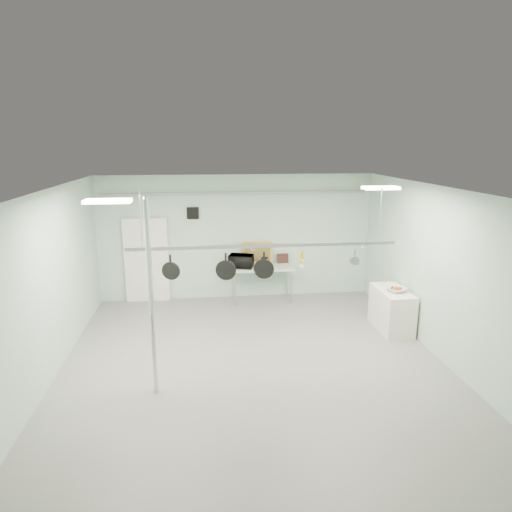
{
  "coord_description": "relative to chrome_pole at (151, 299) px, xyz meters",
  "views": [
    {
      "loc": [
        -0.88,
        -7.48,
        3.97
      ],
      "look_at": [
        0.14,
        1.0,
        1.84
      ],
      "focal_mm": 32.0,
      "sensor_mm": 36.0,
      "label": 1
    }
  ],
  "objects": [
    {
      "name": "skillet_left",
      "position": [
        0.26,
        0.9,
        0.26
      ],
      "size": [
        0.33,
        0.14,
        0.44
      ],
      "primitive_type": null,
      "rotation": [
        0.0,
        0.0,
        -0.25
      ],
      "color": "black",
      "rests_on": "pot_rack"
    },
    {
      "name": "painting_large",
      "position": [
        2.23,
        4.5,
        -0.41
      ],
      "size": [
        0.79,
        0.17,
        0.58
      ],
      "primitive_type": "cube",
      "rotation": [
        -0.14,
        0.0,
        -0.05
      ],
      "color": "gold",
      "rests_on": "prep_table"
    },
    {
      "name": "microwave",
      "position": [
        1.78,
        4.19,
        -0.53
      ],
      "size": [
        0.69,
        0.56,
        0.33
      ],
      "primitive_type": "imported",
      "rotation": [
        0.0,
        0.0,
        2.84
      ],
      "color": "black",
      "rests_on": "prep_table"
    },
    {
      "name": "chrome_pole",
      "position": [
        0.0,
        0.0,
        0.0
      ],
      "size": [
        0.08,
        0.08,
        3.2
      ],
      "primitive_type": "cylinder",
      "color": "silver",
      "rests_on": "floor"
    },
    {
      "name": "light_panel_right",
      "position": [
        4.1,
        1.2,
        1.56
      ],
      "size": [
        0.65,
        0.3,
        0.05
      ],
      "primitive_type": "cube",
      "color": "white",
      "rests_on": "ceiling"
    },
    {
      "name": "side_cabinet",
      "position": [
        4.85,
        2.0,
        -1.15
      ],
      "size": [
        0.6,
        1.2,
        0.9
      ],
      "primitive_type": "cube",
      "color": "silver",
      "rests_on": "floor"
    },
    {
      "name": "whisk",
      "position": [
        2.59,
        0.9,
        0.33
      ],
      "size": [
        0.21,
        0.21,
        0.32
      ],
      "primitive_type": null,
      "rotation": [
        0.0,
        0.0,
        -0.32
      ],
      "color": "#A3A2A7",
      "rests_on": "pot_rack"
    },
    {
      "name": "skillet_mid",
      "position": [
        1.22,
        0.9,
        0.24
      ],
      "size": [
        0.37,
        0.14,
        0.5
      ],
      "primitive_type": null,
      "rotation": [
        0.0,
        0.0,
        -0.22
      ],
      "color": "black",
      "rests_on": "pot_rack"
    },
    {
      "name": "conduit_pipe",
      "position": [
        1.7,
        4.5,
        1.15
      ],
      "size": [
        6.6,
        0.07,
        0.07
      ],
      "primitive_type": "cylinder",
      "rotation": [
        0.0,
        1.57,
        0.0
      ],
      "color": "gray",
      "rests_on": "back_wall"
    },
    {
      "name": "painting_small",
      "position": [
        2.89,
        4.5,
        -0.57
      ],
      "size": [
        0.3,
        0.1,
        0.25
      ],
      "primitive_type": "cube",
      "rotation": [
        -0.17,
        0.0,
        0.06
      ],
      "color": "black",
      "rests_on": "prep_table"
    },
    {
      "name": "fruit_bowl",
      "position": [
        4.87,
        1.88,
        -0.65
      ],
      "size": [
        0.51,
        0.51,
        0.1
      ],
      "primitive_type": "imported",
      "rotation": [
        0.0,
        0.0,
        0.31
      ],
      "color": "silver",
      "rests_on": "side_cabinet"
    },
    {
      "name": "coffee_canister",
      "position": [
        2.37,
        4.18,
        -0.59
      ],
      "size": [
        0.21,
        0.21,
        0.21
      ],
      "primitive_type": "cylinder",
      "rotation": [
        0.0,
        0.0,
        -0.33
      ],
      "color": "silver",
      "rests_on": "prep_table"
    },
    {
      "name": "door",
      "position": [
        -0.6,
        4.54,
        -0.55
      ],
      "size": [
        1.1,
        0.1,
        2.2
      ],
      "primitive_type": "cube",
      "color": "silver",
      "rests_on": "floor"
    },
    {
      "name": "grater",
      "position": [
        2.59,
        0.9,
        0.36
      ],
      "size": [
        0.1,
        0.05,
        0.24
      ],
      "primitive_type": null,
      "rotation": [
        0.0,
        0.0,
        -0.28
      ],
      "color": "gold",
      "rests_on": "pot_rack"
    },
    {
      "name": "back_wall",
      "position": [
        1.7,
        4.59,
        0.0
      ],
      "size": [
        7.0,
        0.02,
        3.2
      ],
      "primitive_type": "cube",
      "color": "#A6C7B6",
      "rests_on": "floor"
    },
    {
      "name": "fruit_cluster",
      "position": [
        4.87,
        1.88,
        -0.61
      ],
      "size": [
        0.24,
        0.24,
        0.09
      ],
      "primitive_type": null,
      "color": "#B72B10",
      "rests_on": "fruit_bowl"
    },
    {
      "name": "prep_table",
      "position": [
        2.3,
        4.2,
        -0.77
      ],
      "size": [
        1.6,
        0.7,
        0.91
      ],
      "color": "#A6C4AE",
      "rests_on": "floor"
    },
    {
      "name": "ceiling",
      "position": [
        1.7,
        0.6,
        1.59
      ],
      "size": [
        7.0,
        8.0,
        0.02
      ],
      "primitive_type": "cube",
      "color": "silver",
      "rests_on": "back_wall"
    },
    {
      "name": "light_panel_left",
      "position": [
        -0.5,
        -0.2,
        1.56
      ],
      "size": [
        0.65,
        0.3,
        0.05
      ],
      "primitive_type": "cube",
      "color": "white",
      "rests_on": "ceiling"
    },
    {
      "name": "skillet_right",
      "position": [
        1.9,
        0.9,
        0.24
      ],
      "size": [
        0.37,
        0.14,
        0.49
      ],
      "primitive_type": null,
      "rotation": [
        0.0,
        0.0,
        -0.24
      ],
      "color": "black",
      "rests_on": "pot_rack"
    },
    {
      "name": "pot_rack",
      "position": [
        1.9,
        0.9,
        0.63
      ],
      "size": [
        4.8,
        0.06,
        1.0
      ],
      "color": "#B7B7BC",
      "rests_on": "ceiling"
    },
    {
      "name": "saucepan",
      "position": [
        3.57,
        0.9,
        0.34
      ],
      "size": [
        0.17,
        0.11,
        0.29
      ],
      "primitive_type": null,
      "rotation": [
        0.0,
        0.0,
        -0.08
      ],
      "color": "silver",
      "rests_on": "pot_rack"
    },
    {
      "name": "wall_vent",
      "position": [
        0.6,
        4.57,
        0.65
      ],
      "size": [
        0.3,
        0.04,
        0.3
      ],
      "primitive_type": "cube",
      "color": "black",
      "rests_on": "back_wall"
    },
    {
      "name": "floor",
      "position": [
        1.7,
        0.6,
        -1.6
      ],
      "size": [
        8.0,
        8.0,
        0.0
      ],
      "primitive_type": "plane",
      "color": "gray",
      "rests_on": "ground"
    },
    {
      "name": "right_wall",
      "position": [
        5.19,
        0.6,
        0.0
      ],
      "size": [
        0.02,
        8.0,
        3.2
      ],
      "primitive_type": "cube",
      "color": "#A6C7B6",
      "rests_on": "floor"
    }
  ]
}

